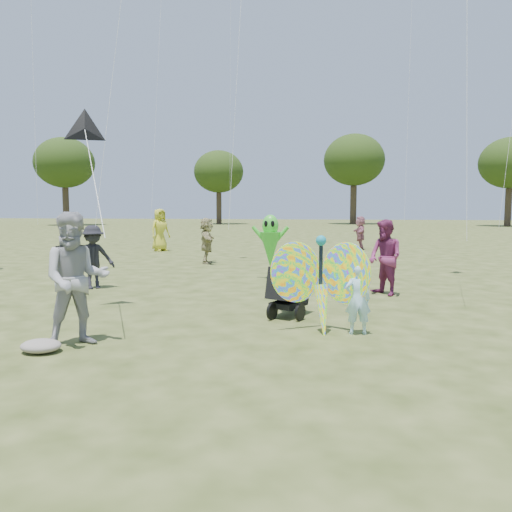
% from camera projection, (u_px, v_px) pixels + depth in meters
% --- Properties ---
extents(ground, '(160.00, 160.00, 0.00)m').
position_uv_depth(ground, '(251.00, 344.00, 7.05)').
color(ground, '#51592B').
rests_on(ground, ground).
extents(child_girl, '(0.43, 0.32, 1.08)m').
position_uv_depth(child_girl, '(358.00, 299.00, 7.52)').
color(child_girl, '#B4EAFF').
rests_on(child_girl, ground).
extents(adult_man, '(1.14, 1.07, 1.86)m').
position_uv_depth(adult_man, '(76.00, 279.00, 6.88)').
color(adult_man, '#9A999F').
rests_on(adult_man, ground).
extents(grey_bag, '(0.54, 0.44, 0.17)m').
position_uv_depth(grey_bag, '(41.00, 346.00, 6.61)').
color(grey_bag, gray).
rests_on(grey_bag, ground).
extents(crowd_b, '(1.11, 1.05, 1.51)m').
position_uv_depth(crowd_b, '(93.00, 257.00, 11.80)').
color(crowd_b, black).
rests_on(crowd_b, ground).
extents(crowd_d, '(0.80, 1.54, 1.58)m').
position_uv_depth(crowd_d, '(207.00, 241.00, 17.22)').
color(crowd_d, tan).
rests_on(crowd_d, ground).
extents(crowd_e, '(0.99, 1.03, 1.67)m').
position_uv_depth(crowd_e, '(385.00, 258.00, 10.90)').
color(crowd_e, '#7C2958').
rests_on(crowd_e, ground).
extents(crowd_g, '(1.02, 1.10, 1.89)m').
position_uv_depth(crowd_g, '(160.00, 230.00, 22.26)').
color(crowd_g, gold).
rests_on(crowd_g, ground).
extents(crowd_j, '(0.65, 1.48, 1.55)m').
position_uv_depth(crowd_j, '(360.00, 233.00, 23.08)').
color(crowd_j, '#A55E71').
rests_on(crowd_j, ground).
extents(jogging_stroller, '(0.76, 1.14, 1.09)m').
position_uv_depth(jogging_stroller, '(289.00, 281.00, 8.84)').
color(jogging_stroller, black).
rests_on(jogging_stroller, ground).
extents(butterfly_kite, '(1.74, 0.75, 1.70)m').
position_uv_depth(butterfly_kite, '(321.00, 285.00, 7.62)').
color(butterfly_kite, orange).
rests_on(butterfly_kite, ground).
extents(delta_kite_rig, '(1.90, 2.48, 2.26)m').
position_uv_depth(delta_kite_rig, '(85.00, 130.00, 9.03)').
color(delta_kite_rig, black).
rests_on(delta_kite_rig, ground).
extents(alien_kite, '(1.12, 0.69, 1.74)m').
position_uv_depth(alien_kite, '(270.00, 243.00, 13.38)').
color(alien_kite, green).
rests_on(alien_kite, ground).
extents(tree_line, '(91.78, 33.60, 10.79)m').
position_uv_depth(tree_line, '(372.00, 159.00, 49.79)').
color(tree_line, '#3A2D21').
rests_on(tree_line, ground).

